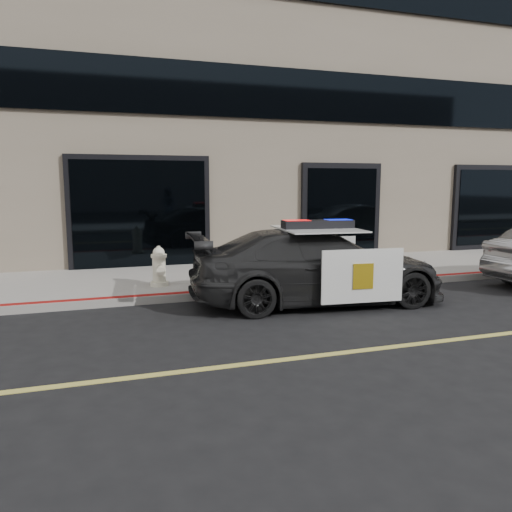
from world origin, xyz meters
name	(u,v)px	position (x,y,z in m)	size (l,w,h in m)	color
ground	(278,361)	(0.00, 0.00, 0.00)	(120.00, 120.00, 0.00)	black
sidewalk_n	(195,279)	(0.00, 5.25, 0.07)	(60.00, 3.50, 0.15)	gray
building_n	(158,58)	(0.00, 10.50, 6.00)	(60.00, 7.00, 12.00)	#756856
police_car	(317,266)	(1.77, 2.66, 0.69)	(2.77, 5.06, 1.54)	black
fire_hydrant	(159,267)	(-0.90, 4.37, 0.53)	(0.37, 0.51, 0.81)	white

